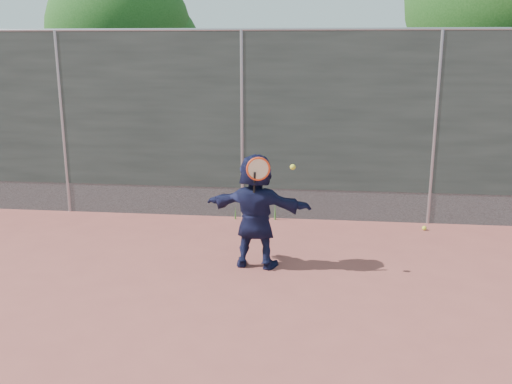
# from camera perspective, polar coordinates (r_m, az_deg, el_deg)

# --- Properties ---
(ground) EXTENTS (80.00, 80.00, 0.00)m
(ground) POSITION_cam_1_polar(r_m,az_deg,el_deg) (6.28, -5.83, -11.77)
(ground) COLOR #9E4C42
(ground) RESTS_ON ground
(player) EXTENTS (1.42, 0.62, 1.48)m
(player) POSITION_cam_1_polar(r_m,az_deg,el_deg) (7.20, -0.00, -1.90)
(player) COLOR #141738
(player) RESTS_ON ground
(ball_ground) EXTENTS (0.07, 0.07, 0.07)m
(ball_ground) POSITION_cam_1_polar(r_m,az_deg,el_deg) (9.18, 16.48, -3.48)
(ball_ground) COLOR #CED12E
(ball_ground) RESTS_ON ground
(fence) EXTENTS (20.00, 0.06, 3.03)m
(fence) POSITION_cam_1_polar(r_m,az_deg,el_deg) (9.16, -1.41, 7.03)
(fence) COLOR #38423D
(fence) RESTS_ON ground
(swing_action) EXTENTS (0.59, 0.13, 0.51)m
(swing_action) POSITION_cam_1_polar(r_m,az_deg,el_deg) (6.86, 0.55, 2.21)
(swing_action) COLOR #EF4116
(swing_action) RESTS_ON ground
(tree_left) EXTENTS (3.15, 3.00, 4.53)m
(tree_left) POSITION_cam_1_polar(r_m,az_deg,el_deg) (12.73, -12.70, 14.90)
(tree_left) COLOR #382314
(tree_left) RESTS_ON ground
(weed_clump) EXTENTS (0.68, 0.07, 0.30)m
(weed_clump) POSITION_cam_1_polar(r_m,az_deg,el_deg) (9.31, 0.34, -1.97)
(weed_clump) COLOR #387226
(weed_clump) RESTS_ON ground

